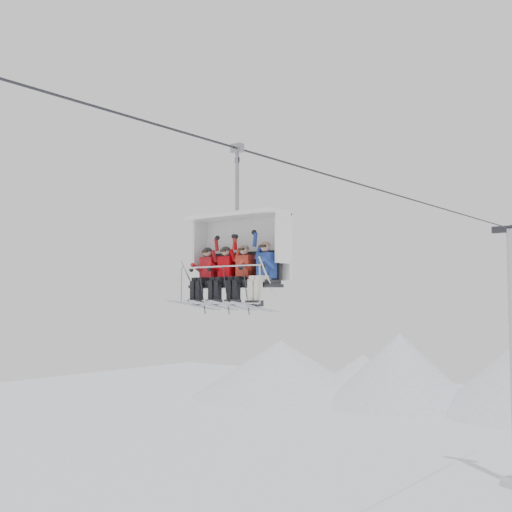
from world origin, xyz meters
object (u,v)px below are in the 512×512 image
Objects in this scene: chairlift_carrier at (240,251)px; skier_far_left at (205,273)px; skier_center_left at (223,273)px; skier_far_right at (264,271)px; skier_center_right at (242,272)px.

skier_far_left is (-0.88, -0.32, -0.55)m from chairlift_carrier.
skier_center_left is (0.60, -0.00, -0.00)m from skier_far_left.
skier_center_left is at bearing -130.90° from chairlift_carrier.
skier_far_right is (1.24, 0.01, 0.02)m from skier_center_left.
skier_center_left is at bearing -179.94° from skier_center_right.
chairlift_carrier is 0.70m from skier_center_left.
skier_far_left is at bearing -160.02° from chairlift_carrier.
chairlift_carrier is 2.36× the size of skier_center_right.
skier_far_left is at bearing -179.82° from skier_far_right.
chairlift_carrier reaches higher than skier_center_left.
skier_far_right is at bearing -18.23° from chairlift_carrier.
skier_far_left is at bearing 179.92° from skier_center_left.
chairlift_carrier is 2.36× the size of skier_center_left.
skier_far_left is 1.00× the size of skier_center_right.
skier_center_left is (-0.28, -0.32, -0.55)m from chairlift_carrier.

